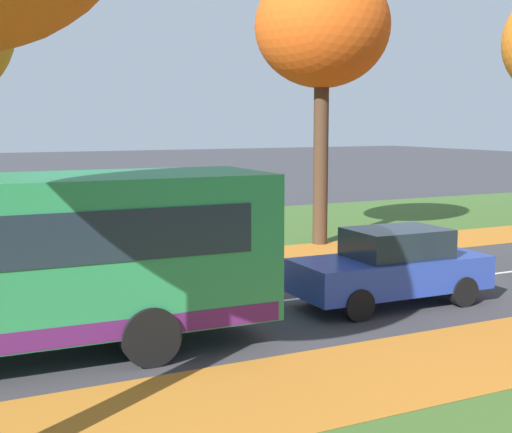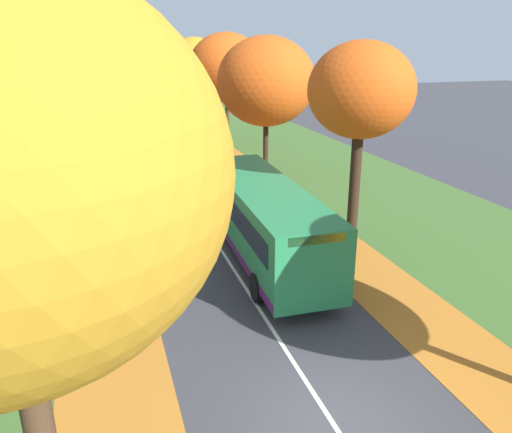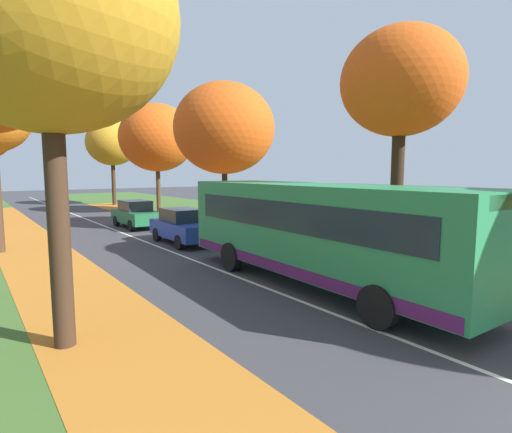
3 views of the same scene
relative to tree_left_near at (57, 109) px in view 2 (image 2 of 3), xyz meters
The scene contains 17 objects.
ground_plane 12.14m from the tree_left_near, 58.59° to the right, with size 160.00×160.00×0.00m, color #38383D.
grass_verge_left 13.13m from the tree_left_near, 108.65° to the left, with size 12.00×90.00×0.01m, color #3D6028.
leaf_litter_left 7.94m from the tree_left_near, 80.12° to the left, with size 2.80×60.00×0.00m, color #B26B23.
grass_verge_right 19.34m from the tree_left_near, 36.93° to the left, with size 12.00×90.00×0.01m, color #3D6028.
leaf_litter_right 12.80m from the tree_left_near, 26.53° to the left, with size 2.80×60.00×0.00m, color #B26B23.
road_centre_line 13.74m from the tree_left_near, 63.60° to the left, with size 0.12×80.00×0.01m, color silver.
tree_left_near is the anchor object (origin of this frame).
tree_left_mid 11.39m from the tree_left_near, 91.78° to the left, with size 4.15×4.15×8.61m.
tree_left_far 21.91m from the tree_left_near, 89.78° to the left, with size 5.09×5.09×9.05m.
tree_left_distant 32.08m from the tree_left_near, 89.92° to the left, with size 4.60×4.60×8.42m.
tree_right_near 10.70m from the tree_left_near, ahead, with size 4.03×4.03×8.15m.
tree_right_mid 16.08m from the tree_left_near, 47.05° to the left, with size 5.80×5.80×8.42m.
tree_right_far 25.46m from the tree_left_near, 63.32° to the left, with size 5.99×5.99×8.73m.
tree_right_distant 34.16m from the tree_left_near, 71.62° to the left, with size 5.00×5.00×8.42m.
bus 8.16m from the tree_left_near, ahead, with size 2.90×10.47×2.98m.
car_blue_lead 12.25m from the tree_left_near, 52.29° to the left, with size 1.87×4.24×1.62m.
car_green_following 17.50m from the tree_left_near, 65.77° to the left, with size 1.81×4.22×1.62m.
Camera 2 is at (-4.41, -7.94, 8.12)m, focal length 35.00 mm.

